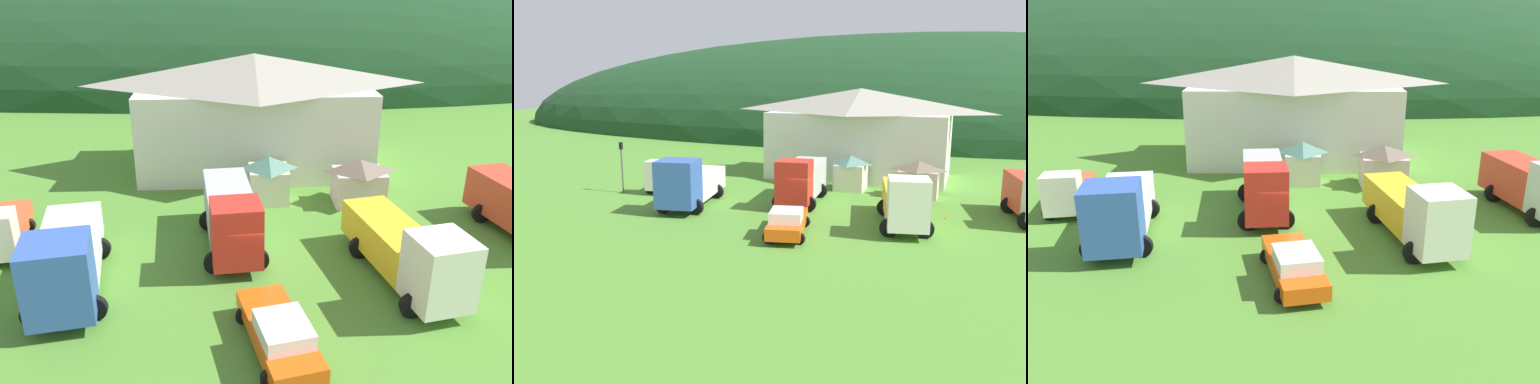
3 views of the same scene
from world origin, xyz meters
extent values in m
plane|color=#4C842D|center=(0.00, 0.00, 0.00)|extent=(200.00, 200.00, 0.00)
ellipsoid|color=#193D1E|center=(0.00, 59.49, 0.00)|extent=(148.99, 60.00, 31.43)
cube|color=white|center=(0.97, 14.21, 2.97)|extent=(15.56, 8.29, 5.94)
pyramid|color=gray|center=(0.97, 14.21, 6.98)|extent=(16.81, 8.95, 2.08)
cube|color=beige|center=(1.54, 8.08, 1.06)|extent=(2.37, 2.31, 2.12)
pyramid|color=#4C7A6B|center=(1.54, 8.08, 2.50)|extent=(2.56, 2.50, 0.74)
cube|color=beige|center=(6.95, 7.42, 1.04)|extent=(2.97, 2.27, 2.07)
pyramid|color=#6B5B4C|center=(6.95, 7.42, 2.43)|extent=(3.21, 2.45, 0.73)
cube|color=beige|center=(-12.11, 1.24, 1.54)|extent=(2.21, 1.84, 2.27)
cube|color=black|center=(-12.10, 1.16, 2.03)|extent=(1.26, 1.38, 0.73)
cube|color=#DB512D|center=(-12.57, 3.82, 0.91)|extent=(2.60, 4.02, 1.02)
cylinder|color=black|center=(-11.29, 1.38, 0.40)|extent=(0.80, 0.30, 0.80)
cylinder|color=black|center=(-12.94, 1.09, 0.40)|extent=(0.80, 0.30, 0.80)
cylinder|color=black|center=(-11.84, 4.52, 0.40)|extent=(0.80, 0.30, 0.80)
cylinder|color=black|center=(-13.49, 4.23, 0.40)|extent=(0.80, 0.30, 0.80)
cube|color=#3356AD|center=(-7.60, -3.72, 2.13)|extent=(2.98, 2.89, 3.16)
cube|color=black|center=(-7.58, -3.85, 2.82)|extent=(1.70, 2.19, 1.01)
cube|color=silver|center=(-8.31, 0.39, 1.37)|extent=(3.55, 6.22, 1.65)
cylinder|color=black|center=(-6.47, -3.53, 0.55)|extent=(1.10, 0.30, 1.10)
cylinder|color=black|center=(-8.73, -3.92, 0.55)|extent=(1.10, 0.30, 1.10)
cylinder|color=black|center=(-7.32, 1.46, 0.55)|extent=(1.10, 0.30, 1.10)
cylinder|color=black|center=(-9.58, 1.07, 0.55)|extent=(1.10, 0.30, 1.10)
cube|color=red|center=(-0.61, -0.15, 2.04)|extent=(2.48, 2.29, 2.99)
cube|color=black|center=(-0.60, -0.25, 2.70)|extent=(1.38, 1.78, 0.96)
cube|color=#B2B2B7|center=(-0.94, 3.56, 1.71)|extent=(2.77, 5.54, 2.31)
cylinder|color=black|center=(0.39, -0.06, 0.55)|extent=(1.10, 0.30, 1.10)
cylinder|color=black|center=(-1.60, -0.24, 0.55)|extent=(1.10, 0.30, 1.10)
cylinder|color=black|center=(-0.02, 4.45, 0.55)|extent=(1.10, 0.30, 1.10)
cylinder|color=black|center=(-2.01, 4.27, 0.55)|extent=(1.10, 0.30, 1.10)
cube|color=silver|center=(7.48, -3.89, 2.03)|extent=(2.72, 2.74, 2.95)
cube|color=black|center=(7.50, -4.00, 2.68)|extent=(1.58, 2.07, 0.95)
cube|color=gold|center=(6.66, 0.15, 1.41)|extent=(3.44, 6.26, 1.71)
cylinder|color=black|center=(8.46, -3.69, 0.55)|extent=(1.10, 0.30, 1.10)
cylinder|color=black|center=(6.50, -4.09, 0.55)|extent=(1.10, 0.30, 1.10)
cylinder|color=black|center=(7.47, 1.22, 0.55)|extent=(1.10, 0.30, 1.10)
cylinder|color=black|center=(5.50, 0.83, 0.55)|extent=(1.10, 0.30, 1.10)
cylinder|color=black|center=(13.30, 4.37, 0.55)|extent=(1.10, 0.30, 1.10)
cube|color=#EB5210|center=(0.81, -5.73, 0.69)|extent=(3.03, 5.66, 0.70)
cube|color=silver|center=(0.95, -6.36, 1.35)|extent=(2.21, 2.48, 0.62)
cylinder|color=black|center=(2.03, -7.34, 0.34)|extent=(0.68, 0.24, 0.68)
cylinder|color=black|center=(0.35, -7.70, 0.34)|extent=(0.68, 0.24, 0.68)
cylinder|color=black|center=(1.27, -3.77, 0.34)|extent=(0.68, 0.24, 0.68)
cylinder|color=black|center=(-0.41, -4.13, 0.34)|extent=(0.68, 0.24, 0.68)
cylinder|color=#4C4C51|center=(-15.20, 0.71, 1.75)|extent=(0.12, 0.12, 3.49)
cube|color=black|center=(-15.20, 0.71, 3.77)|extent=(0.20, 0.24, 0.55)
sphere|color=yellow|center=(-15.20, 0.84, 3.77)|extent=(0.14, 0.14, 0.14)
cone|color=orange|center=(9.42, 1.29, 0.00)|extent=(0.36, 0.36, 0.47)
camera|label=1|loc=(-0.90, -21.72, 13.25)|focal=37.04mm
camera|label=2|loc=(10.79, -35.39, 9.37)|focal=38.63mm
camera|label=3|loc=(0.60, -26.30, 11.29)|focal=36.73mm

